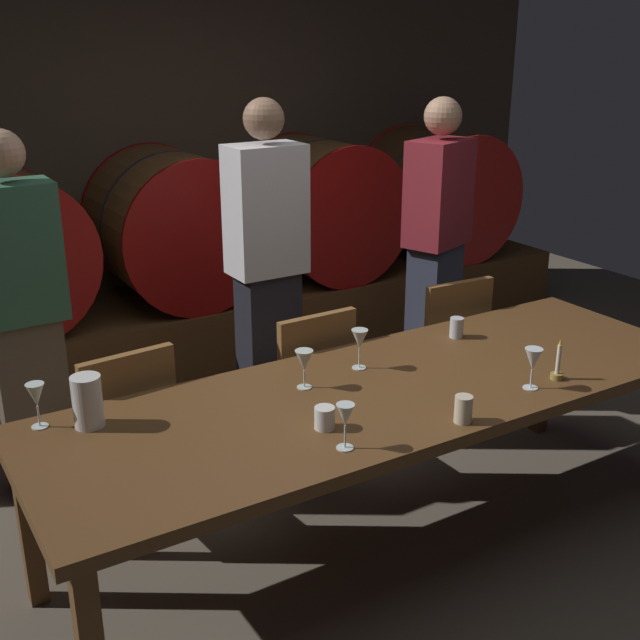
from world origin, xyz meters
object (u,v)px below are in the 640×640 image
object	(u,v)px
wine_barrel_center	(175,227)
wine_glass_right	(360,340)
candle_center	(557,369)
chair_center	(305,386)
chair_right	(444,346)
guest_center	(267,271)
chair_left	(123,432)
cup_center	(463,409)
wine_glass_far_left	(36,396)
guest_left	(23,318)
cup_left	(325,418)
cup_right	(457,328)
pitcher	(87,401)
wine_glass_center	(304,361)
wine_glass_left	(345,416)
wine_glass_far_right	(533,360)
dining_table	(388,400)
guest_right	(436,252)
wine_barrel_right	(320,208)
wine_barrel_far_right	(437,193)

from	to	relation	value
wine_barrel_center	wine_glass_right	distance (m)	2.12
candle_center	chair_center	bearing A→B (deg)	123.29
chair_right	guest_center	xyz separation A→B (m)	(-0.81, 0.47, 0.43)
chair_left	cup_center	bearing A→B (deg)	126.63
candle_center	wine_glass_far_left	distance (m)	2.02
guest_left	cup_left	xyz separation A→B (m)	(0.73, -1.39, -0.09)
cup_right	pitcher	bearing A→B (deg)	179.72
chair_right	wine_glass_far_left	world-z (taller)	wine_glass_far_left
cup_left	wine_glass_center	bearing A→B (deg)	71.38
wine_glass_left	cup_center	size ratio (longest dim) A/B	1.62
candle_center	wine_glass_far_left	bearing A→B (deg)	160.53
chair_right	wine_glass_far_right	world-z (taller)	wine_glass_far_right
candle_center	wine_glass_right	bearing A→B (deg)	140.50
pitcher	cup_right	xyz separation A→B (m)	(1.71, -0.01, -0.05)
candle_center	wine_glass_far_left	world-z (taller)	candle_center
dining_table	cup_center	distance (m)	0.41
guest_right	wine_barrel_center	bearing A→B (deg)	-70.29
wine_barrel_center	candle_center	size ratio (longest dim) A/B	5.49
cup_right	wine_glass_right	bearing A→B (deg)	-173.77
wine_barrel_right	pitcher	bearing A→B (deg)	-137.44
guest_center	candle_center	size ratio (longest dim) A/B	10.29
pitcher	cup_left	xyz separation A→B (m)	(0.71, -0.46, -0.06)
guest_left	chair_center	bearing A→B (deg)	153.28
guest_center	wine_glass_left	xyz separation A→B (m)	(-0.51, -1.51, -0.05)
guest_right	wine_glass_right	size ratio (longest dim) A/B	10.22
guest_left	wine_glass_center	world-z (taller)	guest_left
guest_right	cup_right	size ratio (longest dim) A/B	18.59
chair_center	cup_center	world-z (taller)	chair_center
wine_barrel_center	wine_glass_far_right	xyz separation A→B (m)	(0.44, -2.64, -0.06)
chair_left	pitcher	world-z (taller)	pitcher
wine_glass_far_left	cup_center	distance (m)	1.53
wine_barrel_center	wine_barrel_far_right	xyz separation A→B (m)	(2.12, 0.00, 0.00)
wine_barrel_center	guest_left	bearing A→B (deg)	-136.42
chair_left	chair_center	size ratio (longest dim) A/B	1.00
chair_center	candle_center	bearing A→B (deg)	122.08
wine_barrel_right	guest_right	xyz separation A→B (m)	(-0.01, -1.27, -0.02)
guest_right	wine_glass_far_right	distance (m)	1.51
wine_barrel_far_right	chair_right	size ratio (longest dim) A/B	1.08
wine_glass_left	cup_right	size ratio (longest dim) A/B	1.75
wine_glass_far_left	cup_left	bearing A→B (deg)	-32.05
chair_left	guest_center	size ratio (longest dim) A/B	0.49
wine_barrel_far_right	pitcher	size ratio (longest dim) A/B	4.93
wine_glass_left	cup_center	bearing A→B (deg)	-7.25
wine_glass_left	wine_glass_center	xyz separation A→B (m)	(0.13, 0.50, -0.01)
dining_table	pitcher	xyz separation A→B (m)	(-1.11, 0.29, 0.16)
wine_glass_center	guest_left	bearing A→B (deg)	128.67
wine_barrel_far_right	wine_glass_center	world-z (taller)	wine_barrel_far_right
dining_table	pitcher	world-z (taller)	pitcher
wine_glass_left	cup_right	xyz separation A→B (m)	(1.01, 0.61, -0.07)
chair_right	cup_left	size ratio (longest dim) A/B	10.68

